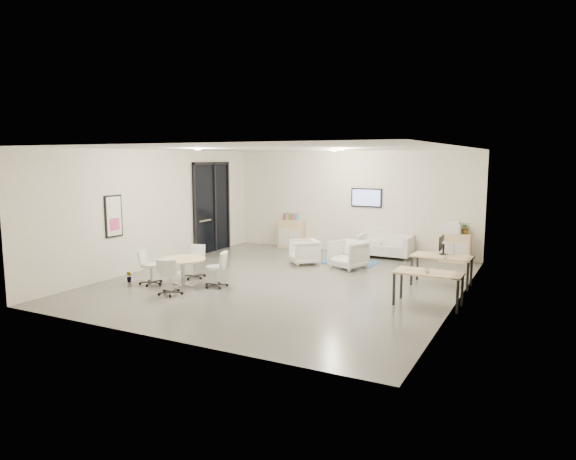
% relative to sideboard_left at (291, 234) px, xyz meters
% --- Properties ---
extents(room_shell, '(9.60, 10.60, 4.80)m').
position_rel_sideboard_left_xyz_m(room_shell, '(2.01, -4.26, 1.14)').
color(room_shell, '#53514C').
rests_on(room_shell, ground).
extents(glass_door, '(0.09, 1.90, 2.85)m').
position_rel_sideboard_left_xyz_m(glass_door, '(-1.94, -1.75, 1.04)').
color(glass_door, black).
rests_on(glass_door, room_shell).
extents(artwork, '(0.05, 0.54, 1.04)m').
position_rel_sideboard_left_xyz_m(artwork, '(-1.96, -5.86, 1.08)').
color(artwork, black).
rests_on(artwork, room_shell).
extents(wall_tv, '(0.98, 0.06, 0.58)m').
position_rel_sideboard_left_xyz_m(wall_tv, '(2.51, 0.20, 1.29)').
color(wall_tv, black).
rests_on(wall_tv, room_shell).
extents(ceiling_spots, '(3.14, 4.14, 0.03)m').
position_rel_sideboard_left_xyz_m(ceiling_spots, '(1.81, -3.43, 2.72)').
color(ceiling_spots, '#FFEAC6').
rests_on(ceiling_spots, room_shell).
extents(sideboard_left, '(0.82, 0.43, 0.93)m').
position_rel_sideboard_left_xyz_m(sideboard_left, '(0.00, 0.00, 0.00)').
color(sideboard_left, '#D8B982').
rests_on(sideboard_left, room_shell).
extents(sideboard_right, '(0.84, 0.41, 0.84)m').
position_rel_sideboard_left_xyz_m(sideboard_right, '(5.26, 0.01, -0.04)').
color(sideboard_right, '#D8B982').
rests_on(sideboard_right, room_shell).
extents(books, '(0.48, 0.14, 0.22)m').
position_rel_sideboard_left_xyz_m(books, '(-0.04, 0.00, 0.57)').
color(books, red).
rests_on(books, sideboard_left).
extents(printer, '(0.52, 0.44, 0.35)m').
position_rel_sideboard_left_xyz_m(printer, '(5.16, 0.01, 0.54)').
color(printer, white).
rests_on(printer, sideboard_right).
extents(loveseat, '(1.62, 0.83, 0.60)m').
position_rel_sideboard_left_xyz_m(loveseat, '(3.25, -0.17, -0.13)').
color(loveseat, silver).
rests_on(loveseat, room_shell).
extents(blue_rug, '(1.60, 1.10, 0.01)m').
position_rel_sideboard_left_xyz_m(blue_rug, '(2.57, -1.41, -0.46)').
color(blue_rug, '#2F5490').
rests_on(blue_rug, room_shell).
extents(armchair_left, '(1.01, 1.01, 0.76)m').
position_rel_sideboard_left_xyz_m(armchair_left, '(1.52, -2.20, -0.08)').
color(armchair_left, silver).
rests_on(armchair_left, room_shell).
extents(armchair_right, '(1.03, 1.00, 0.83)m').
position_rel_sideboard_left_xyz_m(armchair_right, '(2.83, -2.19, -0.04)').
color(armchair_right, silver).
rests_on(armchair_right, room_shell).
extents(desk_rear, '(1.38, 0.73, 0.71)m').
position_rel_sideboard_left_xyz_m(desk_rear, '(5.43, -2.93, 0.17)').
color(desk_rear, '#D8B982').
rests_on(desk_rear, room_shell).
extents(desk_front, '(1.35, 0.70, 0.70)m').
position_rel_sideboard_left_xyz_m(desk_front, '(5.52, -4.79, 0.16)').
color(desk_front, '#D8B982').
rests_on(desk_front, room_shell).
extents(monitor, '(0.20, 0.50, 0.44)m').
position_rel_sideboard_left_xyz_m(monitor, '(5.39, -2.78, 0.48)').
color(monitor, black).
rests_on(monitor, desk_rear).
extents(round_table, '(1.06, 1.06, 0.64)m').
position_rel_sideboard_left_xyz_m(round_table, '(0.05, -5.74, 0.10)').
color(round_table, '#D8B982').
rests_on(round_table, room_shell).
extents(meeting_chairs, '(2.24, 2.24, 0.82)m').
position_rel_sideboard_left_xyz_m(meeting_chairs, '(0.05, -5.74, -0.05)').
color(meeting_chairs, white).
rests_on(meeting_chairs, room_shell).
extents(plant_cabinet, '(0.30, 0.33, 0.25)m').
position_rel_sideboard_left_xyz_m(plant_cabinet, '(5.53, 0.04, 0.50)').
color(plant_cabinet, '#3F7F3F').
rests_on(plant_cabinet, sideboard_right).
extents(plant_floor, '(0.23, 0.31, 0.12)m').
position_rel_sideboard_left_xyz_m(plant_floor, '(-1.31, -6.08, -0.40)').
color(plant_floor, '#3F7F3F').
rests_on(plant_floor, room_shell).
extents(cup, '(0.13, 0.11, 0.11)m').
position_rel_sideboard_left_xyz_m(cup, '(5.50, -4.89, 0.29)').
color(cup, white).
rests_on(cup, desk_front).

